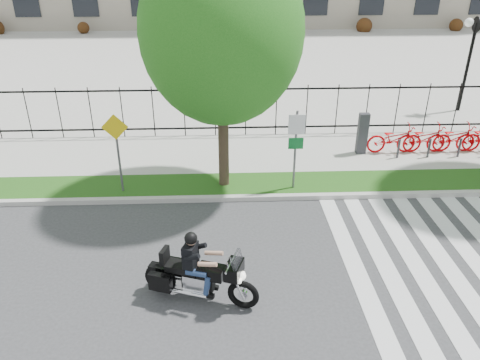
{
  "coord_description": "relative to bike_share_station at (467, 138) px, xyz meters",
  "views": [
    {
      "loc": [
        -0.96,
        -8.31,
        6.98
      ],
      "look_at": [
        -0.49,
        3.0,
        1.25
      ],
      "focal_mm": 35.0,
      "sensor_mm": 36.0,
      "label": 1
    }
  ],
  "objects": [
    {
      "name": "ground",
      "position": [
        -7.99,
        -7.2,
        -0.68
      ],
      "size": [
        120.0,
        120.0,
        0.0
      ],
      "primitive_type": "plane",
      "color": "#363639",
      "rests_on": "ground"
    },
    {
      "name": "curb",
      "position": [
        -7.99,
        -3.1,
        -0.6
      ],
      "size": [
        60.0,
        0.2,
        0.15
      ],
      "primitive_type": "cube",
      "color": "#B8B5AD",
      "rests_on": "ground"
    },
    {
      "name": "grass_verge",
      "position": [
        -7.99,
        -2.25,
        -0.6
      ],
      "size": [
        60.0,
        1.5,
        0.15
      ],
      "primitive_type": "cube",
      "color": "#174F13",
      "rests_on": "ground"
    },
    {
      "name": "sidewalk",
      "position": [
        -7.99,
        0.25,
        -0.6
      ],
      "size": [
        60.0,
        3.5,
        0.15
      ],
      "primitive_type": "cube",
      "color": "#ABA9A0",
      "rests_on": "ground"
    },
    {
      "name": "plaza",
      "position": [
        -7.99,
        17.8,
        -0.63
      ],
      "size": [
        80.0,
        34.0,
        0.1
      ],
      "primitive_type": "cube",
      "color": "#ABA9A0",
      "rests_on": "ground"
    },
    {
      "name": "crosswalk_stripes",
      "position": [
        -3.16,
        -7.2,
        -0.67
      ],
      "size": [
        5.7,
        8.0,
        0.01
      ],
      "primitive_type": null,
      "color": "silver",
      "rests_on": "ground"
    },
    {
      "name": "iron_fence",
      "position": [
        -7.99,
        2.0,
        0.47
      ],
      "size": [
        30.0,
        0.06,
        2.0
      ],
      "primitive_type": null,
      "color": "black",
      "rests_on": "sidewalk"
    },
    {
      "name": "lamp_post_right",
      "position": [
        2.01,
        4.8,
        2.53
      ],
      "size": [
        1.06,
        0.7,
        4.25
      ],
      "color": "black",
      "rests_on": "ground"
    },
    {
      "name": "street_tree_1",
      "position": [
        -8.89,
        -2.25,
        4.17
      ],
      "size": [
        4.57,
        4.57,
        7.33
      ],
      "color": "#33231B",
      "rests_on": "grass_verge"
    },
    {
      "name": "bike_share_station",
      "position": [
        0.0,
        0.0,
        0.0
      ],
      "size": [
        7.87,
        0.89,
        1.5
      ],
      "color": "#2D2D33",
      "rests_on": "sidewalk"
    },
    {
      "name": "sign_pole_regulatory",
      "position": [
        -6.73,
        -2.62,
        1.06
      ],
      "size": [
        0.5,
        0.09,
        2.5
      ],
      "color": "#59595B",
      "rests_on": "grass_verge"
    },
    {
      "name": "sign_pole_warning",
      "position": [
        -12.03,
        -2.62,
        1.06
      ],
      "size": [
        0.78,
        0.09,
        2.49
      ],
      "color": "#59595B",
      "rests_on": "grass_verge"
    },
    {
      "name": "motorcycle_rider",
      "position": [
        -9.48,
        -7.47,
        -0.0
      ],
      "size": [
        2.54,
        1.26,
        2.03
      ],
      "color": "black",
      "rests_on": "ground"
    }
  ]
}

